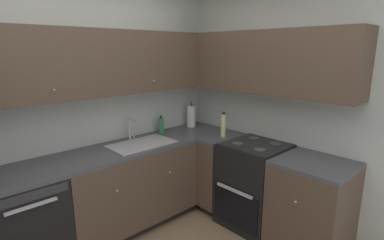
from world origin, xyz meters
TOP-DOWN VIEW (x-y plane):
  - wall_back at (0.00, 1.54)m, footprint 3.55×0.05m
  - wall_right at (1.75, 0.00)m, footprint 0.05×3.14m
  - dishwasher at (-0.57, 1.22)m, footprint 0.60×0.63m
  - lower_cabinets_back at (0.43, 1.22)m, footprint 1.39×0.62m
  - countertop_back at (0.43, 1.22)m, footprint 2.60×0.60m
  - lower_cabinets_right at (1.43, 0.02)m, footprint 0.62×1.53m
  - countertop_right at (1.43, 0.02)m, footprint 0.60×1.53m
  - oven_range at (1.45, 0.35)m, footprint 0.68×0.62m
  - upper_cabinets_back at (0.27, 1.36)m, footprint 2.28×0.34m
  - upper_cabinets_right at (1.57, 0.48)m, footprint 0.32×2.08m
  - sink at (0.59, 1.19)m, footprint 0.67×0.40m
  - faucet at (0.59, 1.40)m, footprint 0.07×0.16m
  - soap_bottle at (1.00, 1.40)m, footprint 0.06×0.06m
  - paper_towel_roll at (1.47, 1.38)m, footprint 0.11×0.11m
  - oil_bottle at (1.43, 0.79)m, footprint 0.06×0.06m

SIDE VIEW (x-z plane):
  - dishwasher at x=-0.57m, z-range 0.00..0.85m
  - lower_cabinets_right at x=1.43m, z-range 0.00..0.86m
  - lower_cabinets_back at x=0.43m, z-range 0.00..0.86m
  - oven_range at x=1.45m, z-range -0.07..0.97m
  - sink at x=0.59m, z-range 0.80..0.90m
  - countertop_back at x=0.43m, z-range 0.85..0.89m
  - countertop_right at x=1.43m, z-range 0.85..0.89m
  - soap_bottle at x=1.00m, z-range 0.87..1.08m
  - oil_bottle at x=1.43m, z-range 0.88..1.16m
  - paper_towel_roll at x=1.47m, z-range 0.86..1.19m
  - faucet at x=0.59m, z-range 0.91..1.16m
  - wall_back at x=0.00m, z-range 0.00..2.63m
  - wall_right at x=1.75m, z-range 0.00..2.63m
  - upper_cabinets_back at x=0.27m, z-range 1.42..2.04m
  - upper_cabinets_right at x=1.57m, z-range 1.42..2.04m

